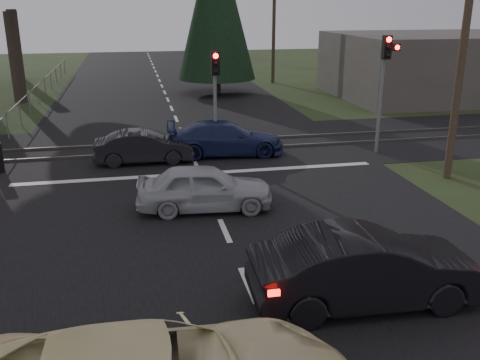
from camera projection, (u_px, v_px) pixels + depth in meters
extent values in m
plane|color=#283317|center=(248.00, 285.00, 11.71)|extent=(120.00, 120.00, 0.00)
cube|color=black|center=(194.00, 160.00, 21.00)|extent=(14.00, 100.00, 0.01)
cube|color=black|center=(188.00, 147.00, 22.86)|extent=(120.00, 8.00, 0.01)
cube|color=silver|center=(200.00, 173.00, 19.33)|extent=(13.00, 0.35, 0.00)
cube|color=#59544C|center=(191.00, 151.00, 22.10)|extent=(120.00, 0.12, 0.10)
cube|color=#59544C|center=(186.00, 142.00, 23.59)|extent=(120.00, 0.12, 0.10)
cylinder|color=slate|center=(380.00, 107.00, 21.45)|extent=(0.14, 0.14, 3.80)
cube|color=black|center=(387.00, 47.00, 20.54)|extent=(0.32, 0.24, 0.90)
sphere|color=#FF0C07|center=(389.00, 40.00, 20.33)|extent=(0.20, 0.20, 0.20)
sphere|color=black|center=(388.00, 48.00, 20.42)|extent=(0.18, 0.18, 0.18)
sphere|color=black|center=(388.00, 56.00, 20.52)|extent=(0.18, 0.18, 0.18)
cube|color=black|center=(396.00, 47.00, 20.61)|extent=(0.28, 0.22, 0.28)
sphere|color=#FF0C07|center=(397.00, 47.00, 20.50)|extent=(0.18, 0.18, 0.18)
cylinder|color=slate|center=(215.00, 115.00, 21.43)|extent=(0.14, 0.14, 3.20)
cube|color=black|center=(215.00, 64.00, 20.62)|extent=(0.32, 0.24, 0.90)
sphere|color=#FF0C07|center=(216.00, 56.00, 20.40)|extent=(0.20, 0.20, 0.20)
sphere|color=black|center=(216.00, 64.00, 20.50)|extent=(0.18, 0.18, 0.18)
sphere|color=black|center=(216.00, 72.00, 20.59)|extent=(0.18, 0.18, 0.18)
cylinder|color=#4C3D2D|center=(463.00, 47.00, 17.47)|extent=(0.26, 0.26, 9.00)
cylinder|color=#4C3D2D|center=(274.00, 22.00, 39.79)|extent=(0.26, 0.26, 9.00)
cylinder|color=#4C3D2D|center=(219.00, 15.00, 63.03)|extent=(0.26, 0.26, 9.00)
cylinder|color=#473D33|center=(16.00, 58.00, 32.40)|extent=(0.80, 0.80, 5.40)
cylinder|color=#473D33|center=(16.00, 45.00, 42.24)|extent=(0.80, 0.80, 5.40)
cylinder|color=#473D33|center=(217.00, 78.00, 36.23)|extent=(0.50, 0.50, 2.00)
cone|color=black|center=(216.00, 1.00, 34.65)|extent=(5.20, 5.20, 10.00)
cube|color=#59514C|center=(445.00, 65.00, 34.94)|extent=(14.00, 10.00, 4.00)
imported|color=black|center=(367.00, 269.00, 10.78)|extent=(4.80, 1.80, 1.56)
imported|color=#ACAFB4|center=(205.00, 188.00, 15.80)|extent=(4.14, 1.97, 1.36)
imported|color=#19224D|center=(225.00, 138.00, 21.57)|extent=(4.79, 2.25, 1.35)
imported|color=black|center=(144.00, 147.00, 20.49)|extent=(3.77, 1.37, 1.24)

